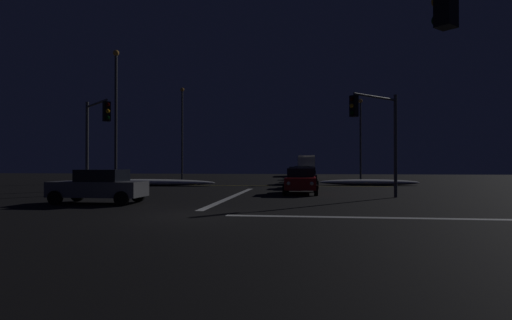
# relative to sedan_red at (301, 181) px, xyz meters

# --- Properties ---
(ground) EXTENTS (120.00, 120.00, 0.10)m
(ground) POSITION_rel_sedan_red_xyz_m (-3.75, -11.19, -0.85)
(ground) COLOR black
(stop_line_north) EXTENTS (0.35, 14.62, 0.01)m
(stop_line_north) POSITION_rel_sedan_red_xyz_m (-3.75, -2.67, -0.80)
(stop_line_north) COLOR white
(stop_line_north) RESTS_ON ground
(centre_line_ns) EXTENTS (22.00, 0.15, 0.01)m
(centre_line_ns) POSITION_rel_sedan_red_xyz_m (-3.75, 8.93, -0.80)
(centre_line_ns) COLOR yellow
(centre_line_ns) RESTS_ON ground
(crosswalk_bar_east) EXTENTS (14.62, 0.40, 0.01)m
(crosswalk_bar_east) POSITION_rel_sedan_red_xyz_m (4.87, -11.19, -0.80)
(crosswalk_bar_east) COLOR white
(crosswalk_bar_east) RESTS_ON ground
(snow_bank_left_curb) EXTENTS (11.89, 1.50, 0.55)m
(snow_bank_left_curb) POSITION_rel_sedan_red_xyz_m (-13.07, 7.78, -0.53)
(snow_bank_left_curb) COLOR white
(snow_bank_left_curb) RESTS_ON ground
(snow_bank_right_curb) EXTENTS (8.35, 1.50, 0.51)m
(snow_bank_right_curb) POSITION_rel_sedan_red_xyz_m (5.57, 10.72, -0.55)
(snow_bank_right_curb) COLOR white
(snow_bank_right_curb) RESTS_ON ground
(sedan_red) EXTENTS (2.02, 4.33, 1.57)m
(sedan_red) POSITION_rel_sedan_red_xyz_m (0.00, 0.00, 0.00)
(sedan_red) COLOR maroon
(sedan_red) RESTS_ON ground
(sedan_black) EXTENTS (2.02, 4.33, 1.57)m
(sedan_black) POSITION_rel_sedan_red_xyz_m (0.17, 6.06, 0.00)
(sedan_black) COLOR black
(sedan_black) RESTS_ON ground
(sedan_blue) EXTENTS (2.02, 4.33, 1.57)m
(sedan_blue) POSITION_rel_sedan_red_xyz_m (-0.44, 12.12, 0.00)
(sedan_blue) COLOR navy
(sedan_blue) RESTS_ON ground
(sedan_green) EXTENTS (2.02, 4.33, 1.57)m
(sedan_green) POSITION_rel_sedan_red_xyz_m (0.20, 17.63, 0.00)
(sedan_green) COLOR #14512D
(sedan_green) RESTS_ON ground
(sedan_silver) EXTENTS (2.02, 4.33, 1.57)m
(sedan_silver) POSITION_rel_sedan_red_xyz_m (-0.35, 22.95, 0.00)
(sedan_silver) COLOR #B7B7BC
(sedan_silver) RESTS_ON ground
(sedan_white) EXTENTS (2.02, 4.33, 1.57)m
(sedan_white) POSITION_rel_sedan_red_xyz_m (-0.22, 29.65, 0.00)
(sedan_white) COLOR silver
(sedan_white) RESTS_ON ground
(box_truck) EXTENTS (2.68, 8.28, 3.08)m
(box_truck) POSITION_rel_sedan_red_xyz_m (0.17, 37.43, 0.91)
(box_truck) COLOR beige
(box_truck) RESTS_ON ground
(sedan_gray_crossing) EXTENTS (4.33, 2.02, 1.57)m
(sedan_gray_crossing) POSITION_rel_sedan_red_xyz_m (-9.13, -7.54, 0.00)
(sedan_gray_crossing) COLOR slate
(sedan_gray_crossing) RESTS_ON ground
(traffic_signal_ne) EXTENTS (2.79, 2.79, 5.60)m
(traffic_signal_ne) POSITION_rel_sedan_red_xyz_m (4.06, -3.39, 3.05)
(traffic_signal_ne) COLOR #4C4C51
(traffic_signal_ne) RESTS_ON ground
(traffic_signal_nw) EXTENTS (2.82, 2.82, 5.54)m
(traffic_signal_nw) POSITION_rel_sedan_red_xyz_m (-11.54, -3.40, 3.01)
(traffic_signal_nw) COLOR #4C4C51
(traffic_signal_nw) RESTS_ON ground
(streetlamp_left_far) EXTENTS (0.44, 0.44, 10.25)m
(streetlamp_left_far) POSITION_rel_sedan_red_xyz_m (-13.37, 18.93, 5.03)
(streetlamp_left_far) COLOR #424247
(streetlamp_left_far) RESTS_ON ground
(streetlamp_right_far) EXTENTS (0.44, 0.44, 8.62)m
(streetlamp_right_far) POSITION_rel_sedan_red_xyz_m (5.87, 18.93, 4.19)
(streetlamp_right_far) COLOR #424247
(streetlamp_right_far) RESTS_ON ground
(streetlamp_left_near) EXTENTS (0.44, 0.44, 10.09)m
(streetlamp_left_near) POSITION_rel_sedan_red_xyz_m (-13.37, 2.93, 4.95)
(streetlamp_left_near) COLOR #424247
(streetlamp_left_near) RESTS_ON ground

